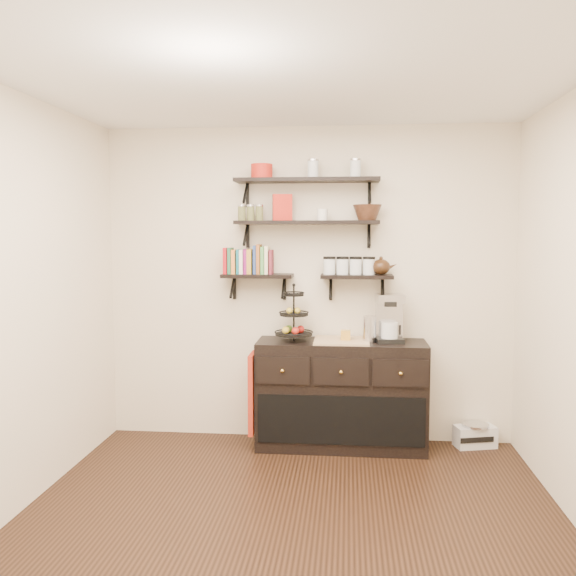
{
  "coord_description": "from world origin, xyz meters",
  "views": [
    {
      "loc": [
        0.35,
        -3.49,
        1.8
      ],
      "look_at": [
        -0.11,
        1.15,
        1.38
      ],
      "focal_mm": 38.0,
      "sensor_mm": 36.0,
      "label": 1
    }
  ],
  "objects_px": {
    "coffee_maker": "(389,319)",
    "radio": "(475,435)",
    "fruit_stand": "(294,322)",
    "sideboard": "(341,394)"
  },
  "relations": [
    {
      "from": "sideboard",
      "to": "fruit_stand",
      "type": "height_order",
      "value": "fruit_stand"
    },
    {
      "from": "sideboard",
      "to": "coffee_maker",
      "type": "height_order",
      "value": "coffee_maker"
    },
    {
      "from": "sideboard",
      "to": "radio",
      "type": "relative_size",
      "value": 3.84
    },
    {
      "from": "fruit_stand",
      "to": "radio",
      "type": "relative_size",
      "value": 1.26
    },
    {
      "from": "sideboard",
      "to": "fruit_stand",
      "type": "relative_size",
      "value": 3.06
    },
    {
      "from": "fruit_stand",
      "to": "radio",
      "type": "bearing_deg",
      "value": 4.2
    },
    {
      "from": "coffee_maker",
      "to": "fruit_stand",
      "type": "bearing_deg",
      "value": 174.98
    },
    {
      "from": "fruit_stand",
      "to": "coffee_maker",
      "type": "height_order",
      "value": "fruit_stand"
    },
    {
      "from": "sideboard",
      "to": "fruit_stand",
      "type": "bearing_deg",
      "value": 179.56
    },
    {
      "from": "coffee_maker",
      "to": "radio",
      "type": "height_order",
      "value": "coffee_maker"
    }
  ]
}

